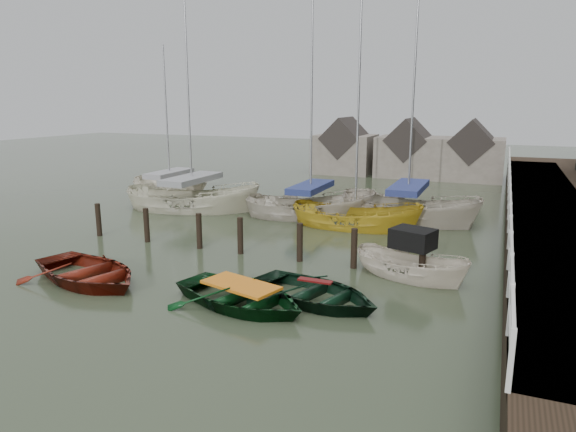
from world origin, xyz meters
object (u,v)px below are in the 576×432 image
at_px(rowboat_red, 89,282).
at_px(sailboat_c, 355,227).
at_px(sailboat_d, 407,219).
at_px(sailboat_e, 171,197).
at_px(rowboat_dkgreen, 315,302).
at_px(motorboat, 410,275).
at_px(sailboat_a, 193,209).
at_px(rowboat_green, 241,306).
at_px(sailboat_b, 310,215).

relative_size(rowboat_red, sailboat_c, 0.41).
relative_size(sailboat_d, sailboat_e, 1.19).
bearing_deg(rowboat_red, rowboat_dkgreen, -63.65).
height_order(motorboat, sailboat_a, sailboat_a).
bearing_deg(sailboat_a, rowboat_green, -155.09).
distance_m(rowboat_green, motorboat, 5.80).
distance_m(motorboat, sailboat_d, 8.35).
bearing_deg(sailboat_c, sailboat_e, 76.42).
relative_size(rowboat_green, sailboat_e, 0.43).
xyz_separation_m(rowboat_red, sailboat_a, (-3.01, 10.65, 0.06)).
relative_size(sailboat_a, sailboat_b, 0.98).
height_order(sailboat_a, sailboat_e, sailboat_a).
xyz_separation_m(rowboat_dkgreen, sailboat_a, (-10.24, 9.43, 0.06)).
bearing_deg(sailboat_c, motorboat, -149.74).
bearing_deg(motorboat, sailboat_c, 48.07).
distance_m(rowboat_red, rowboat_dkgreen, 7.34).
distance_m(motorboat, sailboat_b, 9.45).
relative_size(rowboat_green, motorboat, 1.00).
bearing_deg(sailboat_d, motorboat, -155.43).
bearing_deg(rowboat_dkgreen, rowboat_green, 138.36).
distance_m(sailboat_d, sailboat_e, 14.09).
bearing_deg(rowboat_dkgreen, sailboat_b, 38.53).
bearing_deg(rowboat_red, rowboat_green, -71.74).
bearing_deg(rowboat_dkgreen, sailboat_e, 65.91).
xyz_separation_m(rowboat_dkgreen, sailboat_b, (-3.96, 10.34, 0.06)).
height_order(rowboat_red, sailboat_d, sailboat_d).
bearing_deg(rowboat_dkgreen, sailboat_c, 25.95).
distance_m(rowboat_red, motorboat, 10.36).
relative_size(rowboat_dkgreen, sailboat_c, 0.37).
xyz_separation_m(sailboat_a, sailboat_d, (10.86, 1.92, 0.00)).
bearing_deg(rowboat_dkgreen, sailboat_a, 64.93).
xyz_separation_m(rowboat_green, sailboat_d, (2.43, 12.43, 0.06)).
height_order(sailboat_b, sailboat_c, sailboat_b).
xyz_separation_m(sailboat_b, sailboat_c, (2.62, -1.25, -0.05)).
distance_m(rowboat_green, sailboat_e, 17.50).
xyz_separation_m(rowboat_red, motorboat, (9.39, 4.36, 0.11)).
distance_m(sailboat_c, sailboat_d, 2.98).
bearing_deg(sailboat_d, rowboat_dkgreen, -169.21).
distance_m(rowboat_green, sailboat_d, 12.66).
distance_m(motorboat, sailboat_e, 17.95).
bearing_deg(rowboat_green, sailboat_b, 25.89).
height_order(rowboat_green, motorboat, motorboat).
relative_size(rowboat_dkgreen, motorboat, 0.97).
bearing_deg(sailboat_e, sailboat_b, -81.73).
bearing_deg(sailboat_e, sailboat_a, -110.29).
bearing_deg(rowboat_red, motorboat, -48.31).
relative_size(rowboat_dkgreen, sailboat_b, 0.34).
xyz_separation_m(sailboat_b, sailboat_e, (-9.50, 1.63, -0.00)).
xyz_separation_m(motorboat, sailboat_a, (-12.40, 6.29, -0.05)).
bearing_deg(sailboat_a, sailboat_d, -93.83).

